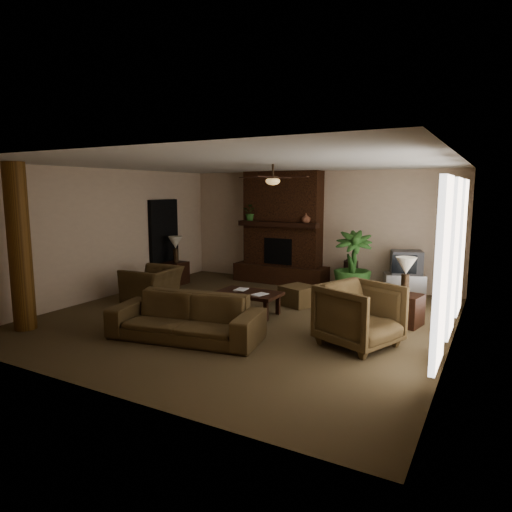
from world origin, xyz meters
The scene contains 23 objects.
room_shell centered at (0.00, 0.00, 1.40)m, with size 7.00×7.00×7.00m.
fireplace centered at (-0.80, 3.22, 1.16)m, with size 2.40×0.70×2.80m.
windows centered at (3.45, 0.20, 1.35)m, with size 0.08×3.65×2.35m.
log_column centered at (-2.95, -2.40, 1.40)m, with size 0.36×0.36×2.80m, color brown.
doorway centered at (-3.44, 1.80, 1.05)m, with size 0.10×1.00×2.10m, color black.
ceiling_fan centered at (0.40, 0.30, 2.53)m, with size 1.35×1.35×0.37m.
sofa centered at (-0.23, -1.49, 0.47)m, with size 2.41×0.70×0.94m, color #4F3C22.
armchair_left centered at (-2.38, 0.14, 0.48)m, with size 1.09×0.71×0.95m, color #4F3C22.
armchair_right centered at (2.27, -0.49, 0.53)m, with size 1.03×0.96×1.06m, color #4F3C22.
coffee_table centered at (-0.06, 0.22, 0.37)m, with size 1.20×0.70×0.43m.
ottoman centered at (0.50, 1.28, 0.20)m, with size 0.60×0.60×0.40m, color #4F3C22.
tv_stand centered at (2.25, 3.15, 0.25)m, with size 0.85×0.50×0.50m, color #AEAEB0.
tv centered at (2.28, 3.14, 0.76)m, with size 0.77×0.70×0.52m.
floor_vase centered at (1.03, 3.15, 0.43)m, with size 0.34×0.34×0.77m.
floor_plant centered at (1.25, 2.53, 0.41)m, with size 0.82×1.46×0.82m, color #2F5C25.
side_table_left centered at (-3.04, 1.74, 0.28)m, with size 0.50×0.50×0.55m, color black.
lamp_left centered at (-3.02, 1.73, 1.00)m, with size 0.43×0.43×0.65m.
side_table_right centered at (2.69, 0.92, 0.28)m, with size 0.50×0.50×0.55m, color black.
lamp_right centered at (2.66, 0.94, 1.00)m, with size 0.43×0.43×0.65m.
mantel_plant centered at (-1.59, 3.02, 1.72)m, with size 0.38×0.42×0.33m, color #2F5C25.
mantel_vase centered at (-0.05, 2.98, 1.67)m, with size 0.22×0.23×0.22m, color brown.
book_a centered at (-0.36, 0.25, 0.57)m, with size 0.22×0.03×0.29m, color #999999.
book_b centered at (0.15, 0.12, 0.58)m, with size 0.21×0.02×0.29m, color #999999.
Camera 1 is at (4.03, -6.95, 2.36)m, focal length 31.31 mm.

